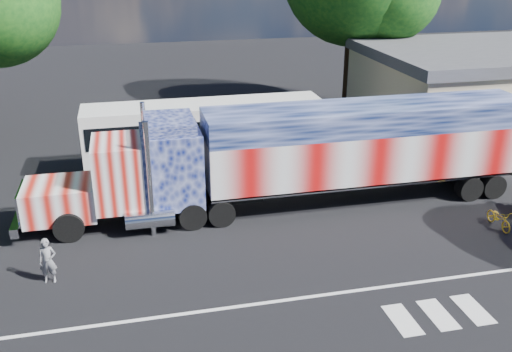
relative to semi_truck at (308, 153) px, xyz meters
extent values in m
plane|color=black|center=(-2.45, -3.85, -2.39)|extent=(100.00, 100.00, 0.00)
cube|color=silver|center=(-2.45, -6.85, -2.39)|extent=(30.00, 0.15, 0.01)
cube|color=silver|center=(0.35, -8.65, -2.39)|extent=(0.70, 1.60, 0.01)
cube|color=silver|center=(1.55, -8.65, -2.39)|extent=(0.70, 1.60, 0.01)
cube|color=silver|center=(2.75, -8.65, -2.39)|extent=(0.70, 1.60, 0.01)
cube|color=black|center=(-6.81, 0.00, -1.65)|extent=(9.51, 1.06, 0.32)
cube|color=#D7837F|center=(-10.19, 0.00, -1.13)|extent=(2.75, 2.32, 1.37)
cube|color=silver|center=(-11.62, 0.00, -1.13)|extent=(0.13, 2.01, 1.23)
cube|color=silver|center=(-11.83, 0.00, -1.81)|extent=(0.32, 2.64, 0.38)
cube|color=#D7837F|center=(-7.87, 0.00, -0.17)|extent=(1.90, 2.64, 2.64)
cube|color=black|center=(-8.77, 0.00, 0.30)|extent=(0.06, 2.22, 0.95)
cube|color=#48528D|center=(-5.76, 0.00, -0.07)|extent=(2.32, 2.64, 3.06)
cube|color=#48528D|center=(-5.76, 0.00, 1.68)|extent=(1.90, 2.54, 0.53)
cylinder|color=silver|center=(-6.71, 1.39, -0.07)|extent=(0.21, 0.21, 4.65)
cylinder|color=silver|center=(-6.71, -1.39, -0.07)|extent=(0.21, 0.21, 4.65)
cylinder|color=silver|center=(-6.81, 1.37, -1.71)|extent=(1.90, 0.70, 0.70)
cylinder|color=silver|center=(-6.81, -1.37, -1.71)|extent=(1.90, 0.70, 0.70)
cylinder|color=black|center=(-9.88, -1.16, -1.81)|extent=(1.16, 0.37, 1.16)
cylinder|color=black|center=(-9.88, 1.16, -1.81)|extent=(1.16, 0.37, 1.16)
cylinder|color=black|center=(-5.12, -1.11, -1.84)|extent=(1.10, 0.58, 1.10)
cylinder|color=black|center=(-5.12, 1.11, -1.84)|extent=(1.10, 0.58, 1.10)
cylinder|color=black|center=(-3.96, -1.11, -1.84)|extent=(1.10, 0.58, 1.10)
cylinder|color=black|center=(-3.96, 1.11, -1.84)|extent=(1.10, 0.58, 1.10)
cube|color=black|center=(2.70, 0.00, -1.39)|extent=(13.74, 1.16, 0.32)
cube|color=#D57777|center=(2.70, 0.00, -0.17)|extent=(14.16, 2.75, 2.11)
cube|color=#435184|center=(2.70, 0.00, 1.41)|extent=(14.16, 2.75, 1.06)
cube|color=silver|center=(2.70, 0.00, -1.23)|extent=(14.16, 2.75, 0.13)
cube|color=silver|center=(9.80, 0.00, 0.35)|extent=(0.04, 2.64, 3.06)
cylinder|color=black|center=(7.24, -1.11, -1.84)|extent=(1.10, 0.58, 1.10)
cylinder|color=black|center=(7.24, 1.11, -1.84)|extent=(1.10, 0.58, 1.10)
cylinder|color=black|center=(8.41, -1.11, -1.84)|extent=(1.10, 0.58, 1.10)
cylinder|color=black|center=(8.41, 1.11, -1.84)|extent=(1.10, 0.58, 1.10)
cube|color=white|center=(-3.66, 5.21, -0.68)|extent=(11.75, 2.55, 3.43)
cube|color=black|center=(-3.66, 5.21, -0.04)|extent=(11.36, 2.61, 1.08)
cube|color=black|center=(-3.66, 5.21, -1.95)|extent=(11.75, 2.55, 0.24)
cube|color=black|center=(-9.53, 5.21, -0.53)|extent=(0.06, 2.25, 1.37)
cylinder|color=black|center=(-8.06, 3.99, -1.90)|extent=(0.98, 0.29, 0.98)
cylinder|color=black|center=(-8.06, 6.44, -1.90)|extent=(0.98, 0.29, 0.98)
cylinder|color=black|center=(-0.72, 3.99, -1.90)|extent=(0.98, 0.29, 0.98)
cylinder|color=black|center=(-0.72, 6.44, -1.90)|extent=(0.98, 0.29, 0.98)
cylinder|color=black|center=(0.16, 3.99, -1.90)|extent=(0.98, 0.29, 0.98)
cylinder|color=black|center=(0.16, 6.44, -1.90)|extent=(0.98, 0.29, 0.98)
cube|color=#1E5926|center=(9.55, 2.11, 0.01)|extent=(1.60, 0.08, 1.20)
imported|color=slate|center=(-10.34, -3.99, -1.59)|extent=(0.62, 0.44, 1.62)
imported|color=gold|center=(6.90, -3.85, -1.99)|extent=(0.56, 1.55, 0.81)
cylinder|color=black|center=(7.52, 14.41, 1.17)|extent=(0.70, 0.70, 7.13)
camera|label=1|loc=(-7.24, -21.70, 8.25)|focal=40.00mm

